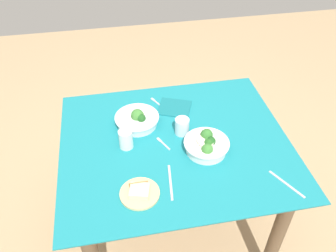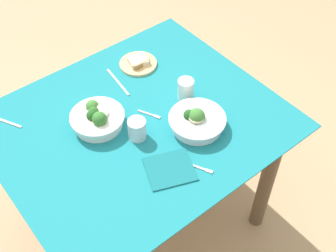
# 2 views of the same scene
# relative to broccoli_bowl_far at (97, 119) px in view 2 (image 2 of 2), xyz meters

# --- Properties ---
(ground_plane) EXTENTS (6.00, 6.00, 0.00)m
(ground_plane) POSITION_rel_broccoli_bowl_far_xyz_m (0.13, -0.09, -0.80)
(ground_plane) COLOR tan
(dining_table) EXTENTS (1.13, 0.96, 0.77)m
(dining_table) POSITION_rel_broccoli_bowl_far_xyz_m (0.13, -0.09, -0.17)
(dining_table) COLOR #197A84
(dining_table) RESTS_ON ground_plane
(broccoli_bowl_far) EXTENTS (0.22, 0.22, 0.10)m
(broccoli_bowl_far) POSITION_rel_broccoli_bowl_far_xyz_m (0.00, 0.00, 0.00)
(broccoli_bowl_far) COLOR white
(broccoli_bowl_far) RESTS_ON dining_table
(broccoli_bowl_near) EXTENTS (0.23, 0.23, 0.09)m
(broccoli_bowl_near) POSITION_rel_broccoli_bowl_far_xyz_m (0.30, -0.25, -0.00)
(broccoli_bowl_near) COLOR white
(broccoli_bowl_near) RESTS_ON dining_table
(bread_side_plate) EXTENTS (0.17, 0.17, 0.04)m
(bread_side_plate) POSITION_rel_broccoli_bowl_far_xyz_m (0.35, 0.20, -0.03)
(bread_side_plate) COLOR #D6B27A
(bread_side_plate) RESTS_ON dining_table
(water_glass_center) EXTENTS (0.07, 0.07, 0.10)m
(water_glass_center) POSITION_rel_broccoli_bowl_far_xyz_m (0.37, -0.10, 0.01)
(water_glass_center) COLOR silver
(water_glass_center) RESTS_ON dining_table
(water_glass_side) EXTENTS (0.07, 0.07, 0.09)m
(water_glass_side) POSITION_rel_broccoli_bowl_far_xyz_m (0.09, -0.15, 0.01)
(water_glass_side) COLOR silver
(water_glass_side) RESTS_ON dining_table
(fork_by_far_bowl) EXTENTS (0.06, 0.10, 0.00)m
(fork_by_far_bowl) POSITION_rel_broccoli_bowl_far_xyz_m (0.17, -0.42, -0.03)
(fork_by_far_bowl) COLOR #B7B7BC
(fork_by_far_bowl) RESTS_ON dining_table
(fork_by_near_bowl) EXTENTS (0.05, 0.10, 0.00)m
(fork_by_near_bowl) POSITION_rel_broccoli_bowl_far_xyz_m (0.20, -0.09, -0.03)
(fork_by_near_bowl) COLOR #B7B7BC
(fork_by_near_bowl) RESTS_ON dining_table
(table_knife_left) EXTENTS (0.03, 0.20, 0.00)m
(table_knife_left) POSITION_rel_broccoli_bowl_far_xyz_m (0.21, 0.16, -0.04)
(table_knife_left) COLOR #B7B7BC
(table_knife_left) RESTS_ON dining_table
(table_knife_right) EXTENTS (0.10, 0.17, 0.00)m
(table_knife_right) POSITION_rel_broccoli_bowl_far_xyz_m (-0.29, 0.27, -0.04)
(table_knife_right) COLOR #B7B7BC
(table_knife_right) RESTS_ON dining_table
(napkin_folded_upper) EXTENTS (0.22, 0.21, 0.01)m
(napkin_folded_upper) POSITION_rel_broccoli_bowl_far_xyz_m (0.08, -0.35, -0.03)
(napkin_folded_upper) COLOR #156870
(napkin_folded_upper) RESTS_ON dining_table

